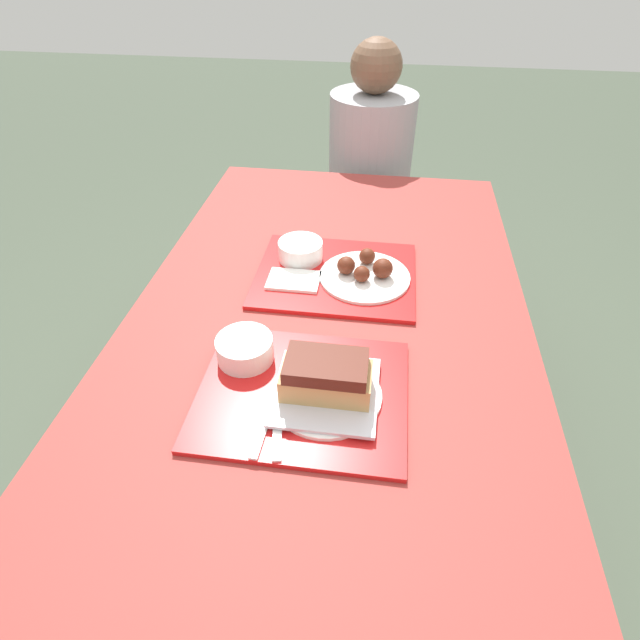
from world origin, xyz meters
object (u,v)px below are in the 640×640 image
object	(u,v)px
tray_far	(335,275)
bowl_coleslaw_far	(300,249)
bowl_coleslaw_near	(245,348)
wings_plate_far	(365,272)
person_seated_across	(370,159)
tray_near	(303,393)
brisket_sandwich_plate	(326,382)

from	to	relation	value
tray_far	bowl_coleslaw_far	bearing A→B (deg)	151.02
tray_far	bowl_coleslaw_near	xyz separation A→B (m)	(-0.15, -0.34, 0.03)
bowl_coleslaw_near	wings_plate_far	bearing A→B (deg)	55.56
bowl_coleslaw_near	person_seated_across	xyz separation A→B (m)	(0.19, 1.21, -0.07)
tray_near	person_seated_across	size ratio (longest dim) A/B	0.55
tray_far	wings_plate_far	xyz separation A→B (m)	(0.08, -0.01, 0.02)
bowl_coleslaw_far	person_seated_across	distance (m)	0.83
brisket_sandwich_plate	bowl_coleslaw_far	bearing A→B (deg)	105.36
tray_far	brisket_sandwich_plate	distance (m)	0.42
tray_far	person_seated_across	size ratio (longest dim) A/B	0.55
bowl_coleslaw_far	wings_plate_far	distance (m)	0.19
wings_plate_far	person_seated_across	bearing A→B (deg)	92.48
tray_near	bowl_coleslaw_near	xyz separation A→B (m)	(-0.13, 0.08, 0.03)
tray_far	wings_plate_far	world-z (taller)	wings_plate_far
tray_far	bowl_coleslaw_near	size ratio (longest dim) A/B	3.45
tray_near	wings_plate_far	world-z (taller)	wings_plate_far
bowl_coleslaw_near	wings_plate_far	xyz separation A→B (m)	(0.22, 0.33, -0.01)
tray_far	bowl_coleslaw_far	world-z (taller)	bowl_coleslaw_far
bowl_coleslaw_far	tray_near	bearing A→B (deg)	-79.92
brisket_sandwich_plate	bowl_coleslaw_far	size ratio (longest dim) A/B	1.83
tray_near	wings_plate_far	bearing A→B (deg)	77.05
bowl_coleslaw_near	tray_near	bearing A→B (deg)	-29.84
tray_near	person_seated_across	world-z (taller)	person_seated_across
brisket_sandwich_plate	wings_plate_far	distance (m)	0.41
wings_plate_far	person_seated_across	world-z (taller)	person_seated_across
bowl_coleslaw_far	bowl_coleslaw_near	bearing A→B (deg)	-97.17
tray_far	wings_plate_far	distance (m)	0.08
bowl_coleslaw_far	person_seated_across	size ratio (longest dim) A/B	0.16
bowl_coleslaw_far	tray_far	bearing A→B (deg)	-28.98
tray_near	tray_far	world-z (taller)	same
person_seated_across	bowl_coleslaw_far	bearing A→B (deg)	-99.60
tray_near	bowl_coleslaw_near	size ratio (longest dim) A/B	3.45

